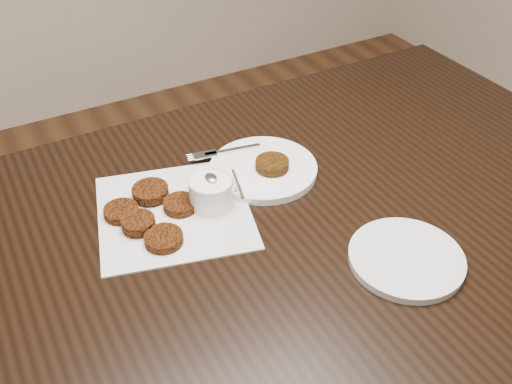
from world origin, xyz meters
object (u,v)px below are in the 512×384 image
plate_with_patty (263,166)px  plate_empty (406,258)px  sauce_ramekin (210,179)px  table (291,335)px  napkin (174,212)px

plate_with_patty → plate_empty: 0.36m
sauce_ramekin → plate_empty: sauce_ramekin is taller
plate_empty → table: bearing=115.0°
napkin → sauce_ramekin: bearing=-12.2°
table → napkin: 0.45m
table → plate_with_patty: plate_with_patty is taller
napkin → plate_empty: plate_empty is taller
sauce_ramekin → plate_with_patty: sauce_ramekin is taller
table → sauce_ramekin: bearing=144.0°
plate_with_patty → plate_empty: bearing=-75.8°
sauce_ramekin → napkin: bearing=167.8°
napkin → plate_empty: bearing=-46.2°
napkin → plate_with_patty: 0.22m
table → sauce_ramekin: size_ratio=12.24×
sauce_ramekin → plate_empty: bearing=-52.6°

